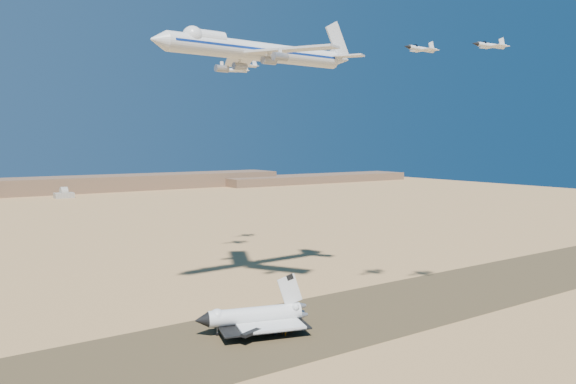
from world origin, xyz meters
TOP-DOWN VIEW (x-y plane):
  - ground at (0.00, 0.00)m, footprint 1200.00×1200.00m
  - runway at (0.00, 0.00)m, footprint 600.00×50.00m
  - ridgeline at (65.32, 527.31)m, footprint 960.00×90.00m
  - shuttle at (-10.67, 4.37)m, footprint 35.66×27.95m
  - carrier_747 at (6.81, 33.44)m, footprint 84.50×65.54m
  - crew_a at (-4.84, -2.71)m, footprint 0.54×0.73m
  - crew_b at (-4.75, -4.34)m, footprint 0.60×0.94m
  - crew_c at (-1.89, -3.34)m, footprint 1.05×1.08m
  - chase_jet_a at (43.18, -12.13)m, footprint 15.54×8.45m
  - chase_jet_b at (59.24, -26.71)m, footprint 15.08×8.17m
  - chase_jet_c at (28.60, 87.50)m, footprint 16.56×9.11m
  - chase_jet_d at (43.69, 102.26)m, footprint 15.54×8.32m

SIDE VIEW (x-z plane):
  - ground at x=0.00m, z-range 0.00..0.00m
  - runway at x=0.00m, z-range 0.00..0.06m
  - crew_c at x=-1.89m, z-range 0.06..1.76m
  - crew_b at x=-4.75m, z-range 0.06..1.90m
  - crew_a at x=-4.84m, z-range 0.06..1.90m
  - shuttle at x=-10.67m, z-range -4.03..13.39m
  - ridgeline at x=65.32m, z-range -1.37..16.63m
  - chase_jet_a at x=43.18m, z-range 86.85..90.72m
  - chase_jet_b at x=59.24m, z-range 87.51..91.27m
  - carrier_747 at x=6.81m, z-range 80.30..101.37m
  - chase_jet_c at x=28.60m, z-range 89.22..93.35m
  - chase_jet_d at x=43.69m, z-range 94.27..98.14m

